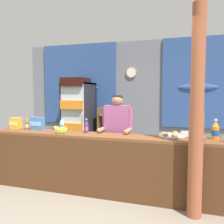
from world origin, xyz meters
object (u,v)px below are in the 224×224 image
Objects in this scene: bottle_shelf_rack at (108,132)px; soda_bottle_grape_soda at (86,127)px; snack_box_biscuit at (37,123)px; soda_bottle_water at (62,125)px; drink_fridge at (78,114)px; timber_post at (197,117)px; shopkeeper at (117,128)px; stall_counter at (105,160)px; banana_bunch at (60,130)px; soda_bottle_orange_soda at (215,131)px; pastry_tray at (172,135)px; snack_box_choco_powder at (16,123)px; plastic_lawn_chair at (189,149)px; soda_bottle_iced_tea at (27,124)px.

bottle_shelf_rack reaches higher than soda_bottle_grape_soda.
soda_bottle_grape_soda reaches higher than snack_box_biscuit.
drink_fridge is at bearing 106.65° from soda_bottle_water.
shopkeeper is (-1.24, 0.71, -0.30)m from timber_post.
timber_post is (1.28, -0.22, 0.71)m from stall_counter.
shopkeeper reaches higher than banana_bunch.
shopkeeper is at bearing 34.89° from soda_bottle_grape_soda.
soda_bottle_orange_soda reaches higher than stall_counter.
soda_bottle_orange_soda is at bearing 8.93° from stall_counter.
pastry_tray is 1.52× the size of banana_bunch.
shopkeeper reaches higher than bottle_shelf_rack.
soda_bottle_water is 0.56× the size of pastry_tray.
soda_bottle_water reaches higher than snack_box_choco_powder.
soda_bottle_grape_soda is (0.26, -1.89, 0.39)m from bottle_shelf_rack.
soda_bottle_water is (-2.07, -1.24, 0.54)m from plastic_lawn_chair.
snack_box_biscuit is at bearing -89.01° from drink_fridge.
pastry_tray is at bearing -101.19° from plastic_lawn_chair.
banana_bunch is (-2.01, 0.18, -0.28)m from timber_post.
soda_bottle_orange_soda is (0.34, -1.25, 0.56)m from plastic_lawn_chair.
soda_bottle_grape_soda is 1.43m from snack_box_choco_powder.
snack_box_biscuit is (0.21, 0.01, 0.02)m from soda_bottle_iced_tea.
soda_bottle_grape_soda is at bearing -60.50° from drink_fridge.
soda_bottle_iced_tea is at bearing -155.25° from plastic_lawn_chair.
soda_bottle_water is (-2.41, 0.00, -0.02)m from soda_bottle_orange_soda.
soda_bottle_grape_soda is (-1.93, -0.05, -0.02)m from soda_bottle_orange_soda.
banana_bunch is (-0.09, -2.12, 0.35)m from bottle_shelf_rack.
snack_box_choco_powder is at bearing -104.95° from drink_fridge.
snack_box_choco_powder reaches higher than banana_bunch.
pastry_tray is at bearing 2.32° from soda_bottle_grape_soda.
plastic_lawn_chair is 3.08m from soda_bottle_iced_tea.
timber_post is at bearing -9.76° from stall_counter.
drink_fridge is at bearing -167.06° from bottle_shelf_rack.
bottle_shelf_rack is at bearing 113.49° from shopkeeper.
stall_counter is 9.65× the size of pastry_tray.
timber_post is at bearing -55.45° from pastry_tray.
plastic_lawn_chair is 3.18× the size of banana_bunch.
soda_bottle_grape_soda reaches higher than plastic_lawn_chair.
soda_bottle_grape_soda is (0.98, -1.73, -0.03)m from drink_fridge.
soda_bottle_orange_soda is at bearing -0.13° from snack_box_choco_powder.
soda_bottle_grape_soda reaches higher than snack_box_choco_powder.
snack_box_biscuit is (-2.54, -1.26, 0.55)m from plastic_lawn_chair.
timber_post reaches higher than soda_bottle_orange_soda.
timber_post is at bearing -87.52° from plastic_lawn_chair.
snack_box_choco_powder is at bearing 179.87° from soda_bottle_orange_soda.
soda_bottle_iced_tea is 0.75× the size of banana_bunch.
bottle_shelf_rack is 5.32× the size of soda_bottle_water.
bottle_shelf_rack is 6.04× the size of soda_bottle_iced_tea.
banana_bunch is (0.81, -0.26, -0.03)m from soda_bottle_iced_tea.
pastry_tray is (2.51, 0.02, -0.07)m from soda_bottle_iced_tea.
snack_box_biscuit is at bearing -169.26° from shopkeeper.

